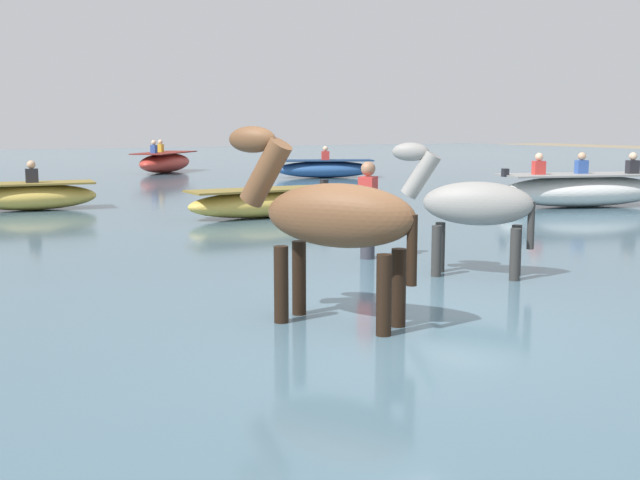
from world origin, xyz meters
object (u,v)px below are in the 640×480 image
horse_trailing_grey (471,207)px  boat_far_inshore (261,203)px  horse_lead_bay (331,221)px  boat_mid_channel (165,162)px  person_wading_mid (368,217)px  boat_distant_east (583,190)px  boat_near_port (33,196)px  boat_far_offshore (325,169)px

horse_trailing_grey → boat_far_inshore: size_ratio=0.62×
horse_lead_bay → boat_mid_channel: (5.77, 23.37, -0.58)m
person_wading_mid → horse_trailing_grey: bearing=-75.0°
horse_trailing_grey → boat_mid_channel: (3.10, 22.12, -0.46)m
boat_far_inshore → boat_distant_east: boat_distant_east is taller
horse_trailing_grey → boat_near_port: 11.08m
boat_far_inshore → horse_trailing_grey: bearing=-92.3°
boat_near_port → boat_mid_channel: (6.63, 11.63, 0.09)m
boat_far_offshore → boat_mid_channel: boat_mid_channel is taller
horse_trailing_grey → horse_lead_bay: bearing=-154.8°
boat_near_port → horse_lead_bay: bearing=-85.8°
horse_lead_bay → person_wading_mid: horse_lead_bay is taller
boat_far_inshore → person_wading_mid: 5.29m
horse_lead_bay → boat_near_port: 11.79m
boat_distant_east → boat_mid_channel: bearing=104.8°
boat_mid_channel → boat_near_port: bearing=-119.7°
horse_lead_bay → boat_far_inshore: bearing=70.2°
horse_trailing_grey → boat_distant_east: size_ratio=0.46×
boat_far_inshore → boat_mid_channel: size_ratio=0.83×
boat_near_port → boat_far_offshore: bearing=29.8°
boat_near_port → person_wading_mid: size_ratio=1.70×
boat_distant_east → boat_mid_channel: boat_mid_channel is taller
boat_far_offshore → boat_far_inshore: bearing=-125.1°
boat_near_port → boat_far_inshore: bearing=-43.3°
boat_far_offshore → boat_distant_east: size_ratio=0.85×
boat_mid_channel → boat_distant_east: bearing=-75.2°
person_wading_mid → boat_near_port: bearing=109.3°
boat_far_offshore → person_wading_mid: (-7.50, -14.87, 0.28)m
boat_far_offshore → boat_near_port: (-10.58, -6.05, -0.01)m
boat_far_offshore → person_wading_mid: bearing=-116.8°
boat_far_offshore → boat_near_port: boat_far_offshore is taller
boat_far_offshore → person_wading_mid: size_ratio=2.19×
boat_far_offshore → boat_near_port: 12.19m
boat_distant_east → person_wading_mid: (-7.99, -3.65, 0.21)m
boat_far_inshore → boat_far_offshore: (6.78, 9.64, 0.03)m
horse_trailing_grey → boat_far_inshore: bearing=87.7°
horse_trailing_grey → boat_far_offshore: (7.05, 16.54, -0.54)m
horse_lead_bay → person_wading_mid: 3.69m
boat_near_port → boat_distant_east: (11.07, -5.16, 0.07)m
boat_far_offshore → horse_trailing_grey: bearing=-113.1°
horse_lead_bay → boat_far_inshore: horse_lead_bay is taller
horse_lead_bay → boat_near_port: size_ratio=0.76×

